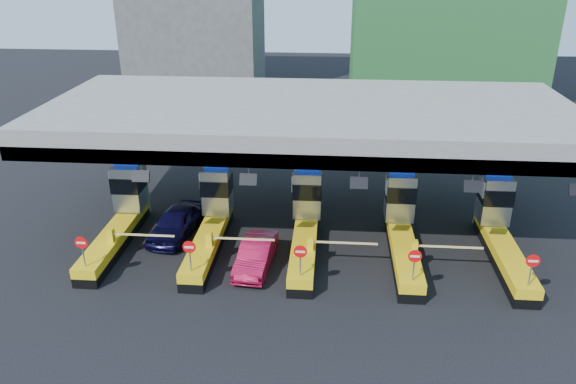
{
  "coord_description": "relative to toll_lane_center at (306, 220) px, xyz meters",
  "views": [
    {
      "loc": [
        1.21,
        -26.26,
        14.56
      ],
      "look_at": [
        -0.92,
        0.0,
        3.08
      ],
      "focal_mm": 35.0,
      "sensor_mm": 36.0,
      "label": 1
    }
  ],
  "objects": [
    {
      "name": "toll_lane_right",
      "position": [
        5.0,
        0.0,
        0.0
      ],
      "size": [
        4.43,
        8.0,
        4.16
      ],
      "color": "black",
      "rests_on": "ground"
    },
    {
      "name": "toll_canopy",
      "position": [
        -0.0,
        2.59,
        4.74
      ],
      "size": [
        28.0,
        12.09,
        7.0
      ],
      "color": "slate",
      "rests_on": "ground"
    },
    {
      "name": "toll_lane_far_right",
      "position": [
        10.0,
        0.0,
        0.0
      ],
      "size": [
        4.43,
        8.0,
        4.16
      ],
      "color": "black",
      "rests_on": "ground"
    },
    {
      "name": "toll_lane_center",
      "position": [
        0.0,
        0.0,
        0.0
      ],
      "size": [
        4.43,
        8.0,
        4.16
      ],
      "color": "black",
      "rests_on": "ground"
    },
    {
      "name": "ground",
      "position": [
        -0.0,
        -0.28,
        -1.4
      ],
      "size": [
        120.0,
        120.0,
        0.0
      ],
      "primitive_type": "plane",
      "color": "black",
      "rests_on": "ground"
    },
    {
      "name": "toll_lane_far_left",
      "position": [
        -10.0,
        0.0,
        0.0
      ],
      "size": [
        4.43,
        8.0,
        4.16
      ],
      "color": "black",
      "rests_on": "ground"
    },
    {
      "name": "bg_building_concrete",
      "position": [
        -14.0,
        35.72,
        7.6
      ],
      "size": [
        14.0,
        10.0,
        18.0
      ],
      "primitive_type": "cube",
      "color": "#4C4C49",
      "rests_on": "ground"
    },
    {
      "name": "toll_lane_left",
      "position": [
        -5.0,
        0.0,
        0.0
      ],
      "size": [
        4.43,
        8.0,
        4.16
      ],
      "color": "black",
      "rests_on": "ground"
    },
    {
      "name": "red_car",
      "position": [
        -2.31,
        -2.69,
        -0.69
      ],
      "size": [
        1.86,
        4.39,
        1.41
      ],
      "primitive_type": "imported",
      "rotation": [
        0.0,
        0.0,
        -0.09
      ],
      "color": "maroon",
      "rests_on": "ground"
    },
    {
      "name": "van",
      "position": [
        -7.1,
        0.25,
        -0.6
      ],
      "size": [
        2.61,
        4.95,
        1.6
      ],
      "primitive_type": "imported",
      "rotation": [
        0.0,
        0.0,
        -0.16
      ],
      "color": "black",
      "rests_on": "ground"
    }
  ]
}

